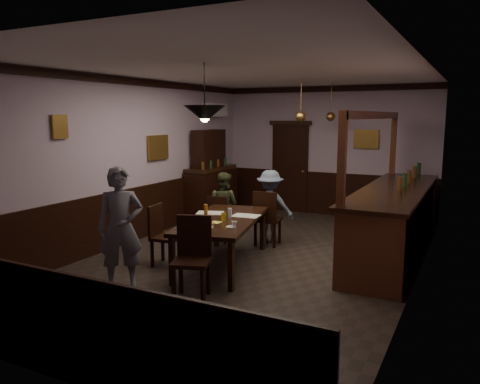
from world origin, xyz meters
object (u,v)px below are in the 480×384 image
Objects in this scene: coffee_cup at (234,224)px; pendant_brass_mid at (301,117)px; sideboard at (211,183)px; person_standing at (121,228)px; chair_far_left at (219,217)px; chair_side at (162,232)px; chair_near at (193,253)px; person_seated_right at (270,206)px; pendant_brass_far at (331,117)px; chair_far_right at (267,216)px; soda_can at (223,217)px; bar_counter at (394,220)px; dining_table at (223,223)px; person_seated_left at (223,206)px; pendant_iron at (205,114)px.

coffee_cup is 3.19m from pendant_brass_mid.
person_standing is at bearing -74.73° from sideboard.
chair_far_left is 0.92× the size of chair_side.
chair_near is 2.90m from person_seated_right.
chair_far_right is at bearing -100.03° from pendant_brass_far.
chair_near is 4.75m from sideboard.
soda_can is 3.65m from sideboard.
bar_counter is at bearing 9.26° from person_standing.
sideboard is (-1.08, 3.31, 0.28)m from chair_side.
chair_near is 0.90m from coffee_cup.
bar_counter is at bearing 41.46° from soda_can.
person_seated_left is (-0.78, 1.41, -0.05)m from dining_table.
bar_counter is 3.07m from pendant_brass_far.
chair_near reaches higher than chair_side.
person_seated_right is at bearing 36.61° from person_standing.
coffee_cup is at bearing -41.39° from soda_can.
bar_counter is (2.99, 0.66, 0.12)m from chair_far_left.
chair_far_right is at bearing 34.15° from person_standing.
pendant_iron is (1.04, -0.39, 1.82)m from chair_side.
chair_far_right is 0.24× the size of bar_counter.
pendant_iron reaches higher than chair_far_right.
pendant_brass_mid is at bearing 78.42° from coffee_cup.
dining_table is at bearing -141.43° from bar_counter.
person_seated_left is 15.98× the size of coffee_cup.
soda_can is 0.03× the size of bar_counter.
chair_far_left is at bearing 122.30° from dining_table.
soda_can is at bearing -97.24° from pendant_brass_far.
sideboard is at bearing 123.66° from dining_table.
sideboard is at bearing -162.21° from pendant_brass_far.
chair_side is 2.13m from pendant_iron.
bar_counter reaches higher than chair_far_right.
pendant_iron is at bearing -93.52° from pendant_brass_mid.
chair_far_left is 1.55m from chair_side.
coffee_cup is at bearing 54.39° from pendant_iron.
person_seated_left is 2.93m from pendant_iron.
pendant_brass_mid is (0.09, 3.68, 1.72)m from chair_near.
pendant_brass_far is at bearing 84.98° from pendant_iron.
sideboard reaches higher than person_standing.
person_standing is at bearing -117.27° from dining_table.
soda_can reaches higher than dining_table.
pendant_brass_far is (0.57, 3.72, 1.61)m from dining_table.
sideboard is (-2.22, 4.20, 0.23)m from chair_near.
bar_counter is at bearing -62.24° from chair_side.
chair_far_right is 2.99m from pendant_brass_far.
soda_can is (0.87, -1.53, 0.17)m from person_seated_left.
person_seated_right is (0.96, 2.00, 0.15)m from chair_side.
chair_far_left is 3.06m from bar_counter.
dining_table is 1.37m from chair_far_left.
person_standing is at bearing 79.29° from chair_far_left.
pendant_iron is at bearing -95.02° from pendant_brass_far.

